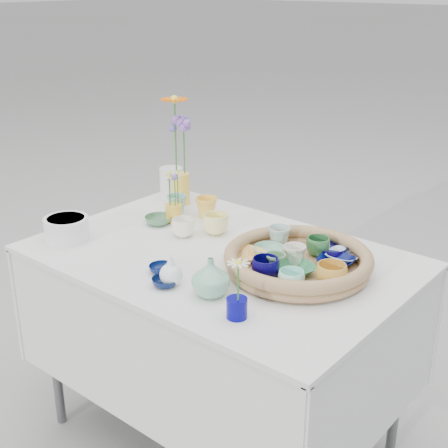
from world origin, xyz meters
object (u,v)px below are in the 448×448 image
Objects in this scene: display_table at (221,435)px; wicker_tray at (298,262)px; bud_vase_seafoam at (211,277)px; tall_vase_yellow at (181,189)px.

wicker_tray is (0.28, 0.05, 0.80)m from display_table.
display_table is 0.85m from wicker_tray.
wicker_tray reaches higher than display_table.
wicker_tray is at bearing 10.12° from display_table.
display_table is 10.56× the size of bud_vase_seafoam.
tall_vase_yellow is at bearing 161.88° from wicker_tray.
wicker_tray is 3.62× the size of tall_vase_yellow.
wicker_tray is at bearing -18.12° from tall_vase_yellow.
display_table is 0.88m from bud_vase_seafoam.
bud_vase_seafoam reaches higher than wicker_tray.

